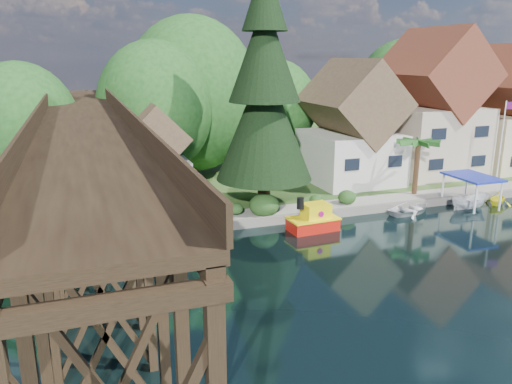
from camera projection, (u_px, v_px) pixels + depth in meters
ground at (380, 259)px, 29.64m from camera, size 140.00×140.00×0.00m
bank at (223, 154)px, 60.48m from camera, size 140.00×52.00×0.50m
seawall at (367, 210)px, 38.13m from camera, size 60.00×0.40×0.62m
promenade at (380, 200)px, 39.90m from camera, size 50.00×2.60×0.06m
trestle_bridge at (87, 173)px, 27.75m from camera, size 4.12×44.18×9.30m
house_left at (351, 131)px, 45.10m from camera, size 7.64×8.64×11.02m
house_center at (431, 113)px, 48.14m from camera, size 8.65×9.18×13.89m
house_right at (507, 116)px, 50.77m from camera, size 8.15×8.64×12.45m
shed at (154, 162)px, 38.25m from camera, size 5.09×5.40×7.85m
bg_trees at (269, 104)px, 47.37m from camera, size 49.90×13.30×10.57m
shrubs at (255, 205)px, 36.24m from camera, size 15.76×2.47×1.70m
conifer at (264, 93)px, 36.21m from camera, size 7.23×7.23×17.79m
palm_tree at (418, 144)px, 40.60m from camera, size 4.45×4.45×4.87m
flagpole at (504, 133)px, 44.42m from camera, size 1.07×0.53×7.40m
tugboat at (313, 220)px, 34.38m from camera, size 3.58×2.11×2.51m
boat_white_a at (411, 208)px, 38.33m from camera, size 4.49×3.65×0.82m
boat_canopy at (470, 195)px, 39.12m from camera, size 3.39×4.22×2.69m
boat_yellow at (498, 197)px, 40.35m from camera, size 3.10×2.95×1.28m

